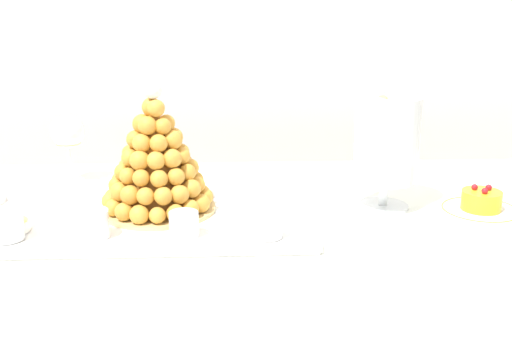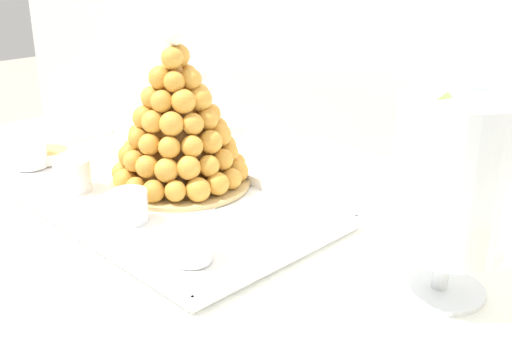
{
  "view_description": "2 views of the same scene",
  "coord_description": "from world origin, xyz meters",
  "px_view_note": "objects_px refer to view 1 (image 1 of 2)",
  "views": [
    {
      "loc": [
        -0.04,
        -1.22,
        1.28
      ],
      "look_at": [
        0.01,
        -0.04,
        0.93
      ],
      "focal_mm": 43.95,
      "sensor_mm": 36.0,
      "label": 1
    },
    {
      "loc": [
        0.61,
        -0.54,
        1.22
      ],
      "look_at": [
        0.02,
        0.04,
        0.9
      ],
      "focal_mm": 42.59,
      "sensor_mm": 36.0,
      "label": 2
    }
  ],
  "objects_px": {
    "dessert_cup_centre": "(184,225)",
    "dessert_cup_left": "(6,226)",
    "dessert_cup_mid_left": "(92,225)",
    "wine_glass": "(68,134)",
    "creme_brulee_ramekin": "(9,225)",
    "croquembouche": "(156,162)",
    "fruit_tart_plate": "(481,205)",
    "serving_tray": "(146,224)",
    "macaron_goblet": "(387,141)",
    "dessert_cup_mid_right": "(269,226)"
  },
  "relations": [
    {
      "from": "dessert_cup_centre",
      "to": "macaron_goblet",
      "type": "distance_m",
      "value": 0.48
    },
    {
      "from": "croquembouche",
      "to": "dessert_cup_left",
      "type": "distance_m",
      "value": 0.32
    },
    {
      "from": "croquembouche",
      "to": "macaron_goblet",
      "type": "relative_size",
      "value": 1.08
    },
    {
      "from": "fruit_tart_plate",
      "to": "wine_glass",
      "type": "height_order",
      "value": "wine_glass"
    },
    {
      "from": "dessert_cup_centre",
      "to": "wine_glass",
      "type": "height_order",
      "value": "wine_glass"
    },
    {
      "from": "croquembouche",
      "to": "macaron_goblet",
      "type": "bearing_deg",
      "value": 2.32
    },
    {
      "from": "serving_tray",
      "to": "dessert_cup_mid_left",
      "type": "height_order",
      "value": "dessert_cup_mid_left"
    },
    {
      "from": "wine_glass",
      "to": "creme_brulee_ramekin",
      "type": "bearing_deg",
      "value": -96.2
    },
    {
      "from": "macaron_goblet",
      "to": "wine_glass",
      "type": "distance_m",
      "value": 0.78
    },
    {
      "from": "serving_tray",
      "to": "dessert_cup_centre",
      "type": "relative_size",
      "value": 11.97
    },
    {
      "from": "dessert_cup_mid_right",
      "to": "macaron_goblet",
      "type": "bearing_deg",
      "value": 33.95
    },
    {
      "from": "dessert_cup_centre",
      "to": "macaron_goblet",
      "type": "relative_size",
      "value": 0.22
    },
    {
      "from": "creme_brulee_ramekin",
      "to": "croquembouche",
      "type": "bearing_deg",
      "value": 20.57
    },
    {
      "from": "dessert_cup_centre",
      "to": "dessert_cup_mid_right",
      "type": "xyz_separation_m",
      "value": [
        0.16,
        -0.01,
        -0.0
      ]
    },
    {
      "from": "dessert_cup_mid_left",
      "to": "fruit_tart_plate",
      "type": "relative_size",
      "value": 0.37
    },
    {
      "from": "dessert_cup_centre",
      "to": "dessert_cup_left",
      "type": "bearing_deg",
      "value": 179.78
    },
    {
      "from": "dessert_cup_mid_left",
      "to": "fruit_tart_plate",
      "type": "height_order",
      "value": "dessert_cup_mid_left"
    },
    {
      "from": "croquembouche",
      "to": "dessert_cup_mid_left",
      "type": "distance_m",
      "value": 0.2
    },
    {
      "from": "creme_brulee_ramekin",
      "to": "macaron_goblet",
      "type": "distance_m",
      "value": 0.8
    },
    {
      "from": "fruit_tart_plate",
      "to": "dessert_cup_centre",
      "type": "bearing_deg",
      "value": -168.28
    },
    {
      "from": "dessert_cup_mid_left",
      "to": "serving_tray",
      "type": "bearing_deg",
      "value": 39.65
    },
    {
      "from": "dessert_cup_mid_right",
      "to": "fruit_tart_plate",
      "type": "distance_m",
      "value": 0.49
    },
    {
      "from": "macaron_goblet",
      "to": "dessert_cup_mid_left",
      "type": "bearing_deg",
      "value": -164.51
    },
    {
      "from": "dessert_cup_left",
      "to": "wine_glass",
      "type": "height_order",
      "value": "wine_glass"
    },
    {
      "from": "wine_glass",
      "to": "dessert_cup_centre",
      "type": "bearing_deg",
      "value": -51.86
    },
    {
      "from": "croquembouche",
      "to": "dessert_cup_mid_right",
      "type": "xyz_separation_m",
      "value": [
        0.23,
        -0.16,
        -0.09
      ]
    },
    {
      "from": "dessert_cup_left",
      "to": "creme_brulee_ramekin",
      "type": "height_order",
      "value": "dessert_cup_left"
    },
    {
      "from": "dessert_cup_left",
      "to": "creme_brulee_ramekin",
      "type": "xyz_separation_m",
      "value": [
        -0.01,
        0.04,
        -0.02
      ]
    },
    {
      "from": "dessert_cup_centre",
      "to": "croquembouche",
      "type": "bearing_deg",
      "value": 113.62
    },
    {
      "from": "serving_tray",
      "to": "dessert_cup_left",
      "type": "relative_size",
      "value": 10.77
    },
    {
      "from": "croquembouche",
      "to": "wine_glass",
      "type": "xyz_separation_m",
      "value": [
        -0.25,
        0.25,
        0.01
      ]
    },
    {
      "from": "dessert_cup_mid_right",
      "to": "croquembouche",
      "type": "bearing_deg",
      "value": 145.17
    },
    {
      "from": "dessert_cup_mid_right",
      "to": "fruit_tart_plate",
      "type": "bearing_deg",
      "value": 16.63
    },
    {
      "from": "macaron_goblet",
      "to": "wine_glass",
      "type": "xyz_separation_m",
      "value": [
        -0.74,
        0.23,
        -0.03
      ]
    },
    {
      "from": "dessert_cup_left",
      "to": "creme_brulee_ramekin",
      "type": "bearing_deg",
      "value": 104.61
    },
    {
      "from": "dessert_cup_left",
      "to": "macaron_goblet",
      "type": "bearing_deg",
      "value": 12.39
    },
    {
      "from": "croquembouche",
      "to": "creme_brulee_ramekin",
      "type": "bearing_deg",
      "value": -159.43
    },
    {
      "from": "dessert_cup_mid_left",
      "to": "wine_glass",
      "type": "bearing_deg",
      "value": 108.95
    },
    {
      "from": "serving_tray",
      "to": "croquembouche",
      "type": "xyz_separation_m",
      "value": [
        0.02,
        0.07,
        0.11
      ]
    },
    {
      "from": "croquembouche",
      "to": "wine_glass",
      "type": "relative_size",
      "value": 1.63
    },
    {
      "from": "dessert_cup_left",
      "to": "dessert_cup_mid_left",
      "type": "relative_size",
      "value": 1.01
    },
    {
      "from": "dessert_cup_mid_right",
      "to": "fruit_tart_plate",
      "type": "xyz_separation_m",
      "value": [
        0.47,
        0.14,
        -0.01
      ]
    },
    {
      "from": "dessert_cup_left",
      "to": "wine_glass",
      "type": "distance_m",
      "value": 0.41
    },
    {
      "from": "dessert_cup_left",
      "to": "dessert_cup_mid_right",
      "type": "distance_m",
      "value": 0.5
    },
    {
      "from": "dessert_cup_centre",
      "to": "wine_glass",
      "type": "xyz_separation_m",
      "value": [
        -0.31,
        0.4,
        0.09
      ]
    },
    {
      "from": "serving_tray",
      "to": "dessert_cup_mid_right",
      "type": "relative_size",
      "value": 12.98
    },
    {
      "from": "serving_tray",
      "to": "wine_glass",
      "type": "bearing_deg",
      "value": 125.4
    },
    {
      "from": "dessert_cup_centre",
      "to": "dessert_cup_mid_right",
      "type": "height_order",
      "value": "dessert_cup_centre"
    },
    {
      "from": "dessert_cup_mid_left",
      "to": "wine_glass",
      "type": "xyz_separation_m",
      "value": [
        -0.14,
        0.39,
        0.09
      ]
    },
    {
      "from": "serving_tray",
      "to": "croquembouche",
      "type": "relative_size",
      "value": 2.46
    }
  ]
}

